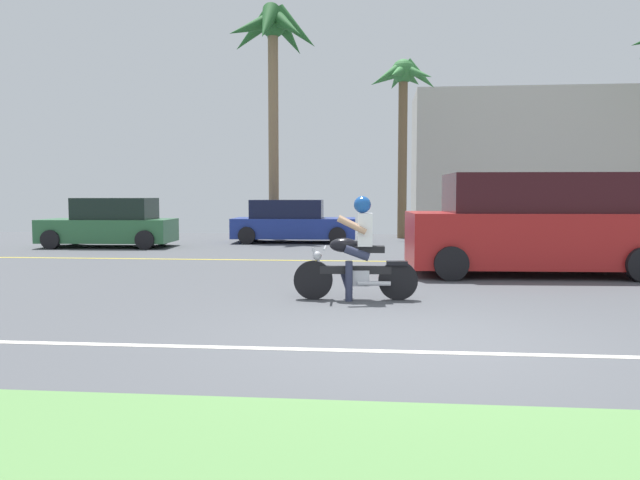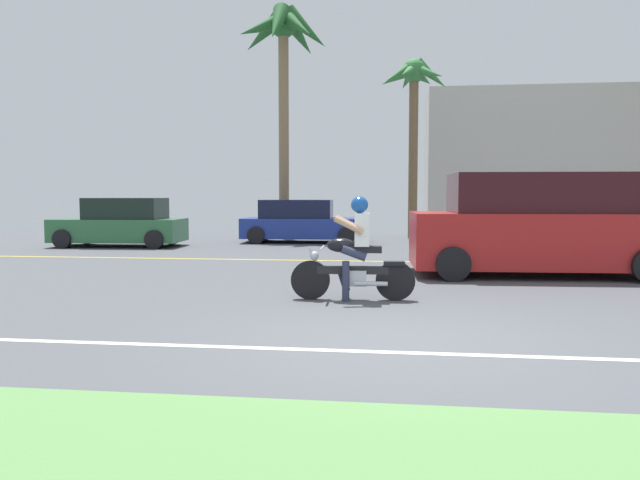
{
  "view_description": "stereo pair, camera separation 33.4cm",
  "coord_description": "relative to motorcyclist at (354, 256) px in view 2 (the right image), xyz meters",
  "views": [
    {
      "loc": [
        -0.35,
        -6.64,
        1.59
      ],
      "look_at": [
        -1.36,
        3.86,
        0.81
      ],
      "focal_mm": 34.35,
      "sensor_mm": 36.0,
      "label": 1
    },
    {
      "loc": [
        -0.01,
        -6.6,
        1.59
      ],
      "look_at": [
        -1.36,
        3.86,
        0.81
      ],
      "focal_mm": 34.35,
      "sensor_mm": 36.0,
      "label": 2
    }
  ],
  "objects": [
    {
      "name": "ground",
      "position": [
        0.67,
        0.46,
        -0.68
      ],
      "size": [
        56.0,
        30.0,
        0.04
      ],
      "primitive_type": "cube",
      "color": "#4C4F54"
    },
    {
      "name": "lane_line_near",
      "position": [
        0.67,
        -3.05,
        -0.66
      ],
      "size": [
        50.4,
        0.12,
        0.01
      ],
      "primitive_type": "cube",
      "color": "silver",
      "rests_on": "ground"
    },
    {
      "name": "lane_line_far",
      "position": [
        0.67,
        5.41,
        -0.66
      ],
      "size": [
        50.4,
        0.12,
        0.01
      ],
      "primitive_type": "cube",
      "color": "yellow",
      "rests_on": "ground"
    },
    {
      "name": "motorcyclist",
      "position": [
        0.0,
        0.0,
        0.0
      ],
      "size": [
        1.88,
        0.61,
        1.57
      ],
      "color": "black",
      "rests_on": "ground"
    },
    {
      "name": "suv_nearby",
      "position": [
        3.39,
        3.34,
        0.31
      ],
      "size": [
        5.07,
        2.45,
        2.0
      ],
      "color": "#AD1E1E",
      "rests_on": "ground"
    },
    {
      "name": "parked_car_0",
      "position": [
        -7.8,
        8.71,
        0.04
      ],
      "size": [
        3.97,
        2.01,
        1.49
      ],
      "color": "#2D663D",
      "rests_on": "ground"
    },
    {
      "name": "parked_car_1",
      "position": [
        -2.55,
        11.05,
        0.01
      ],
      "size": [
        4.11,
        2.05,
        1.42
      ],
      "color": "navy",
      "rests_on": "ground"
    },
    {
      "name": "palm_tree_1",
      "position": [
        1.16,
        13.39,
        4.72
      ],
      "size": [
        2.66,
        2.69,
        6.49
      ],
      "color": "brown",
      "rests_on": "ground"
    },
    {
      "name": "palm_tree_2",
      "position": [
        -3.45,
        12.73,
        6.3
      ],
      "size": [
        3.48,
        3.56,
        8.29
      ],
      "color": "#846B4C",
      "rests_on": "ground"
    },
    {
      "name": "building_far",
      "position": [
        8.39,
        18.46,
        2.33
      ],
      "size": [
        13.05,
        4.0,
        5.99
      ],
      "primitive_type": "cube",
      "color": "#BCB7AD",
      "rests_on": "ground"
    }
  ]
}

